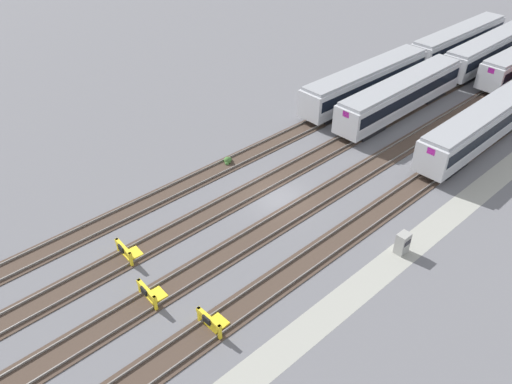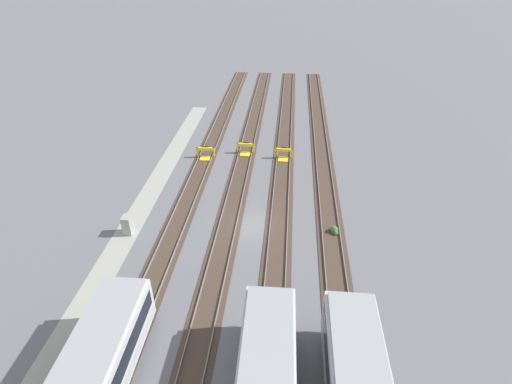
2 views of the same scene
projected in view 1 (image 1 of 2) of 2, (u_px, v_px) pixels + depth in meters
ground_plane at (279, 198)px, 39.17m from camera, size 400.00×400.00×0.00m
service_walkway at (387, 266)px, 33.07m from camera, size 54.00×2.00×0.01m
rail_track_nearest at (342, 237)px, 35.33m from camera, size 90.00×2.23×0.21m
rail_track_near_inner at (299, 210)px, 37.87m from camera, size 90.00×2.24×0.21m
rail_track_middle at (261, 186)px, 40.41m from camera, size 90.00×2.24×0.21m
rail_track_far_inner at (227, 165)px, 42.95m from camera, size 90.00×2.23×0.21m
subway_car_front_row_leftmost at (401, 95)px, 49.69m from camera, size 18.04×3.13×3.70m
subway_car_front_row_centre at (482, 125)px, 44.59m from camera, size 18.04×3.08×3.70m
subway_car_front_row_right_inner at (366, 82)px, 52.27m from camera, size 18.01×2.90×3.70m
subway_car_front_row_rightmost at (459, 41)px, 62.42m from camera, size 18.00×2.85×3.70m
subway_car_back_row_centre at (490, 50)px, 59.92m from camera, size 18.04×3.07×3.70m
bumper_stop_nearest_track at (213, 322)px, 28.68m from camera, size 1.37×2.01×1.22m
bumper_stop_near_inner_track at (151, 293)px, 30.43m from camera, size 1.36×2.01×1.22m
bumper_stop_middle_track at (128, 251)px, 33.46m from camera, size 1.38×2.01×1.22m
electrical_cabinet at (402, 243)px, 33.70m from camera, size 0.90×0.73×1.60m
weed_clump at (228, 161)px, 43.17m from camera, size 0.92×0.70×0.64m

